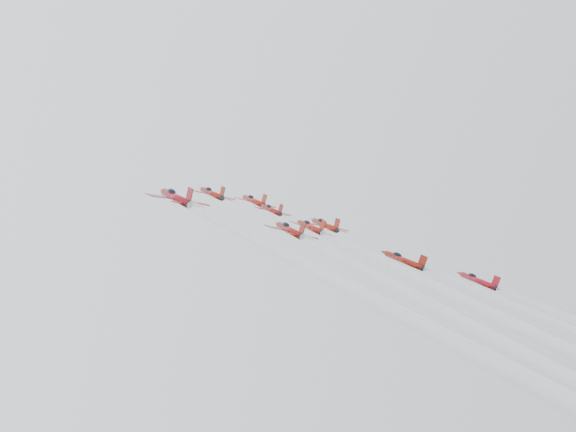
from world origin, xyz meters
TOP-DOWN VIEW (x-y plane):
  - jet_lead at (3.32, 22.25)m, footprint 10.31×12.84m
  - jet_row2_left at (-12.17, 11.19)m, footprint 9.54×11.88m
  - jet_row2_center at (1.78, 11.61)m, footprint 8.56×10.66m
  - jet_row2_right at (14.73, 11.12)m, footprint 10.35×12.89m
  - jet_center at (1.85, -41.61)m, footprint 9.74×87.50m
  - jet_rear_farleft at (-30.43, -56.47)m, footprint 10.44×93.84m
  - jet_rear_left at (-11.72, -55.30)m, footprint 9.47×85.10m

SIDE VIEW (x-z plane):
  - jet_rear_farleft at x=-30.43m, z-range 77.42..143.70m
  - jet_rear_left at x=-11.72m, z-range 81.32..141.43m
  - jet_center at x=1.85m, z-range 90.07..151.87m
  - jet_row2_right at x=14.73m, z-range 153.28..162.65m
  - jet_row2_left at x=-12.17m, z-range 153.69..162.33m
  - jet_row2_center at x=1.78m, z-range 154.42..162.17m
  - jet_lead at x=3.32m, z-range 161.10..170.43m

